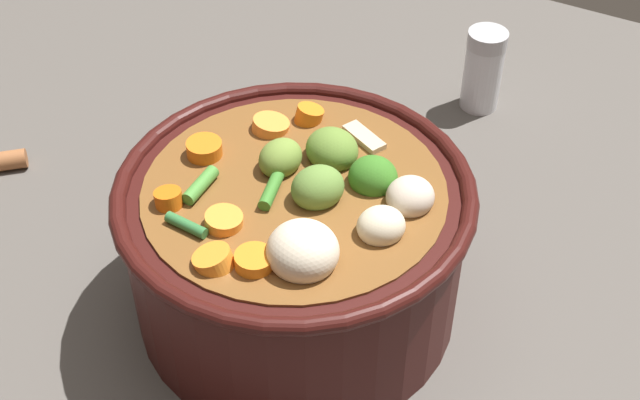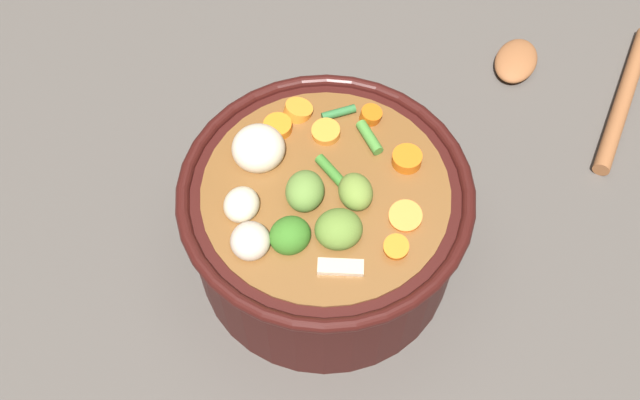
# 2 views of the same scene
# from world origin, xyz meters

# --- Properties ---
(ground_plane) EXTENTS (1.10, 1.10, 0.00)m
(ground_plane) POSITION_xyz_m (0.00, 0.00, 0.00)
(ground_plane) COLOR #514C47
(cooking_pot) EXTENTS (0.25, 0.25, 0.14)m
(cooking_pot) POSITION_xyz_m (-0.00, -0.00, 0.06)
(cooking_pot) COLOR #38110F
(cooking_pot) RESTS_ON ground_plane
(wooden_spoon) EXTENTS (0.21, 0.21, 0.02)m
(wooden_spoon) POSITION_xyz_m (-0.10, 0.34, 0.01)
(wooden_spoon) COLOR #995C34
(wooden_spoon) RESTS_ON ground_plane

